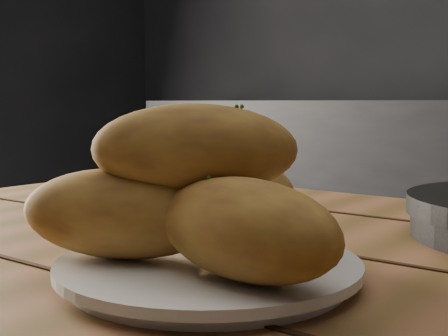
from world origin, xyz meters
The scene contains 2 objects.
plate centered at (0.37, -0.31, 0.76)m, with size 0.24×0.24×0.02m.
bread_rolls centered at (0.36, -0.32, 0.82)m, with size 0.29×0.25×0.12m.
Camera 1 is at (0.68, -0.69, 0.89)m, focal length 50.00 mm.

